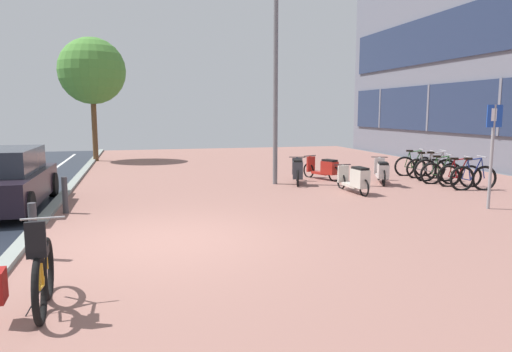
{
  "coord_description": "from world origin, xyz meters",
  "views": [
    {
      "loc": [
        -0.51,
        -8.06,
        2.22
      ],
      "look_at": [
        1.56,
        0.04,
        1.07
      ],
      "focal_mm": 33.11,
      "sensor_mm": 36.0,
      "label": 1
    }
  ],
  "objects_px": {
    "scooter_far": "(356,179)",
    "bollard_far": "(65,195)",
    "lamp_post": "(276,72)",
    "street_tree": "(92,71)",
    "bicycle_rack_05": "(414,166)",
    "bicycle_rack_00": "(473,178)",
    "parked_car_near": "(1,180)",
    "bollard_near": "(33,231)",
    "scooter_extra": "(382,171)",
    "bicycle_rack_01": "(459,176)",
    "scooter_near": "(324,168)",
    "bicycle_rack_04": "(426,168)",
    "parking_sign": "(492,145)",
    "bicycle_rack_02": "(441,173)",
    "bicycle_foreground": "(40,275)",
    "bicycle_rack_03": "(436,170)",
    "scooter_mid": "(298,171)"
  },
  "relations": [
    {
      "from": "scooter_far",
      "to": "bollard_far",
      "type": "xyz_separation_m",
      "value": [
        -7.3,
        -0.74,
        0.01
      ]
    },
    {
      "from": "lamp_post",
      "to": "street_tree",
      "type": "height_order",
      "value": "lamp_post"
    },
    {
      "from": "bicycle_rack_05",
      "to": "street_tree",
      "type": "distance_m",
      "value": 14.1
    },
    {
      "from": "bicycle_rack_00",
      "to": "parked_car_near",
      "type": "xyz_separation_m",
      "value": [
        -12.23,
        0.44,
        0.31
      ]
    },
    {
      "from": "bollard_near",
      "to": "bicycle_rack_05",
      "type": "bearing_deg",
      "value": 32.03
    },
    {
      "from": "parked_car_near",
      "to": "bollard_near",
      "type": "bearing_deg",
      "value": -70.7
    },
    {
      "from": "scooter_extra",
      "to": "bicycle_rack_05",
      "type": "bearing_deg",
      "value": 33.64
    },
    {
      "from": "bicycle_rack_01",
      "to": "street_tree",
      "type": "bearing_deg",
      "value": 136.63
    },
    {
      "from": "scooter_near",
      "to": "bollard_near",
      "type": "relative_size",
      "value": 1.83
    },
    {
      "from": "bicycle_rack_04",
      "to": "lamp_post",
      "type": "distance_m",
      "value": 6.04
    },
    {
      "from": "bicycle_rack_00",
      "to": "parking_sign",
      "type": "bearing_deg",
      "value": -121.93
    },
    {
      "from": "bollard_far",
      "to": "bicycle_rack_02",
      "type": "bearing_deg",
      "value": 8.71
    },
    {
      "from": "bicycle_rack_04",
      "to": "scooter_extra",
      "type": "relative_size",
      "value": 0.73
    },
    {
      "from": "parked_car_near",
      "to": "street_tree",
      "type": "relative_size",
      "value": 0.75
    },
    {
      "from": "scooter_near",
      "to": "parking_sign",
      "type": "bearing_deg",
      "value": -70.53
    },
    {
      "from": "bicycle_rack_01",
      "to": "parked_car_near",
      "type": "bearing_deg",
      "value": -179.22
    },
    {
      "from": "parking_sign",
      "to": "bollard_far",
      "type": "xyz_separation_m",
      "value": [
        -9.32,
        1.9,
        -1.07
      ]
    },
    {
      "from": "scooter_extra",
      "to": "parked_car_near",
      "type": "relative_size",
      "value": 0.43
    },
    {
      "from": "bicycle_foreground",
      "to": "parked_car_near",
      "type": "distance_m",
      "value": 6.5
    },
    {
      "from": "scooter_far",
      "to": "bollard_near",
      "type": "xyz_separation_m",
      "value": [
        -7.3,
        -4.07,
        0.04
      ]
    },
    {
      "from": "bicycle_rack_03",
      "to": "bollard_far",
      "type": "distance_m",
      "value": 11.05
    },
    {
      "from": "parking_sign",
      "to": "street_tree",
      "type": "relative_size",
      "value": 0.44
    },
    {
      "from": "bicycle_rack_00",
      "to": "scooter_near",
      "type": "xyz_separation_m",
      "value": [
        -3.3,
        2.94,
        0.02
      ]
    },
    {
      "from": "bicycle_rack_05",
      "to": "lamp_post",
      "type": "distance_m",
      "value": 6.03
    },
    {
      "from": "parked_car_near",
      "to": "parking_sign",
      "type": "bearing_deg",
      "value": -14.31
    },
    {
      "from": "bicycle_rack_04",
      "to": "bicycle_rack_05",
      "type": "height_order",
      "value": "bicycle_rack_05"
    },
    {
      "from": "bicycle_rack_01",
      "to": "scooter_extra",
      "type": "bearing_deg",
      "value": 149.89
    },
    {
      "from": "scooter_near",
      "to": "bollard_far",
      "type": "bearing_deg",
      "value": -155.82
    },
    {
      "from": "bicycle_rack_04",
      "to": "scooter_mid",
      "type": "distance_m",
      "value": 4.57
    },
    {
      "from": "scooter_far",
      "to": "parked_car_near",
      "type": "distance_m",
      "value": 8.77
    },
    {
      "from": "bicycle_foreground",
      "to": "parking_sign",
      "type": "relative_size",
      "value": 0.62
    },
    {
      "from": "parking_sign",
      "to": "scooter_extra",
      "type": "bearing_deg",
      "value": 96.51
    },
    {
      "from": "bicycle_rack_03",
      "to": "bicycle_rack_04",
      "type": "bearing_deg",
      "value": 85.38
    },
    {
      "from": "scooter_mid",
      "to": "parked_car_near",
      "type": "relative_size",
      "value": 0.41
    },
    {
      "from": "bollard_far",
      "to": "bicycle_rack_05",
      "type": "bearing_deg",
      "value": 17.62
    },
    {
      "from": "street_tree",
      "to": "scooter_near",
      "type": "bearing_deg",
      "value": -46.34
    },
    {
      "from": "bicycle_rack_04",
      "to": "bicycle_rack_03",
      "type": "bearing_deg",
      "value": -94.62
    },
    {
      "from": "bicycle_foreground",
      "to": "bicycle_rack_03",
      "type": "distance_m",
      "value": 12.85
    },
    {
      "from": "bicycle_rack_02",
      "to": "lamp_post",
      "type": "relative_size",
      "value": 0.21
    },
    {
      "from": "parking_sign",
      "to": "bollard_near",
      "type": "bearing_deg",
      "value": -171.23
    },
    {
      "from": "parked_car_near",
      "to": "bicycle_rack_00",
      "type": "bearing_deg",
      "value": -2.05
    },
    {
      "from": "bicycle_rack_00",
      "to": "scooter_near",
      "type": "relative_size",
      "value": 0.87
    },
    {
      "from": "bicycle_rack_04",
      "to": "bollard_near",
      "type": "xyz_separation_m",
      "value": [
        -10.87,
        -6.17,
        0.1
      ]
    },
    {
      "from": "bicycle_rack_03",
      "to": "scooter_extra",
      "type": "relative_size",
      "value": 0.81
    },
    {
      "from": "bicycle_rack_00",
      "to": "scooter_far",
      "type": "xyz_separation_m",
      "value": [
        -3.46,
        0.32,
        0.04
      ]
    },
    {
      "from": "bicycle_rack_02",
      "to": "street_tree",
      "type": "distance_m",
      "value": 15.03
    },
    {
      "from": "scooter_far",
      "to": "street_tree",
      "type": "height_order",
      "value": "street_tree"
    },
    {
      "from": "street_tree",
      "to": "bollard_far",
      "type": "relative_size",
      "value": 6.75
    },
    {
      "from": "bicycle_foreground",
      "to": "scooter_mid",
      "type": "bearing_deg",
      "value": 53.84
    },
    {
      "from": "bollard_near",
      "to": "scooter_extra",
      "type": "bearing_deg",
      "value": 31.66
    }
  ]
}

